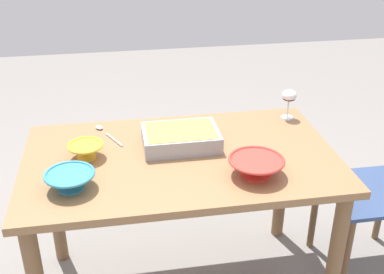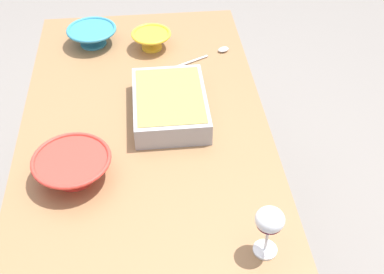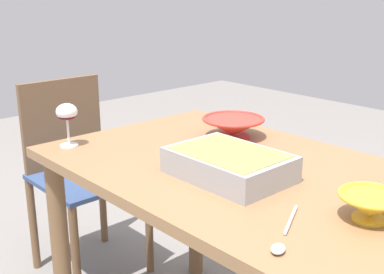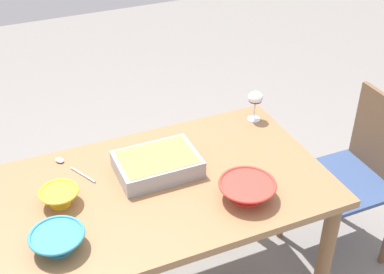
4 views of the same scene
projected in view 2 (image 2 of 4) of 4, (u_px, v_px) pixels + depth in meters
name	position (u px, v px, depth m)	size (l,w,h in m)	color
ground_plane	(155.00, 249.00, 2.17)	(8.00, 8.00, 0.00)	gray
dining_table	(146.00, 138.00, 1.74)	(1.33, 0.79, 0.76)	olive
wine_glass	(269.00, 222.00, 1.18)	(0.07, 0.07, 0.15)	white
casserole_dish	(170.00, 103.00, 1.63)	(0.33, 0.24, 0.08)	#99999E
mixing_bowl	(151.00, 39.00, 1.93)	(0.15, 0.15, 0.07)	yellow
small_bowl	(92.00, 35.00, 1.95)	(0.19, 0.19, 0.07)	teal
serving_bowl	(73.00, 166.00, 1.42)	(0.22, 0.22, 0.08)	red
serving_spoon	(212.00, 54.00, 1.91)	(0.13, 0.23, 0.01)	silver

